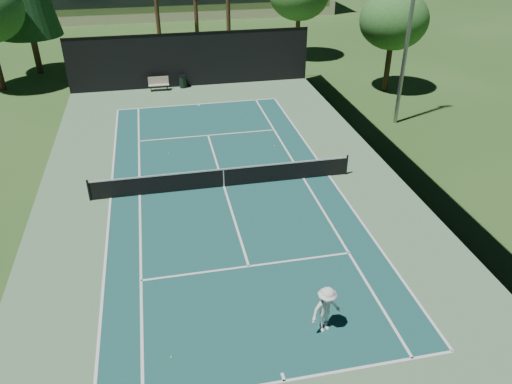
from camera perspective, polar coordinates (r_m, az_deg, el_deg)
ground at (r=24.85m, az=-3.68°, el=0.59°), size 160.00×160.00×0.00m
apron_slab at (r=24.85m, az=-3.68°, el=0.60°), size 18.00×32.00×0.01m
court_surface at (r=24.84m, az=-3.68°, el=0.62°), size 10.97×23.77×0.01m
court_lines at (r=24.84m, az=-3.68°, el=0.63°), size 11.07×23.87×0.01m
tennis_net at (r=24.58m, az=-3.72°, el=1.72°), size 12.90×0.10×1.10m
fence at (r=23.98m, az=-3.86°, el=4.84°), size 18.04×32.05×4.03m
player at (r=16.73m, az=8.02°, el=-13.17°), size 1.27×0.97×1.73m
tennis_ball_a at (r=16.55m, az=-9.67°, el=-18.11°), size 0.06×0.06×0.06m
tennis_ball_b at (r=26.00m, az=-9.33°, el=1.76°), size 0.08×0.08×0.08m
tennis_ball_c at (r=29.01m, az=2.12°, el=5.29°), size 0.07×0.07×0.07m
tennis_ball_d at (r=28.47m, az=-9.91°, el=4.34°), size 0.07×0.07×0.07m
park_bench at (r=38.70m, az=-11.07°, el=12.10°), size 1.50×0.45×1.02m
trash_bin at (r=39.03m, az=-8.37°, el=12.39°), size 0.56×0.56×0.95m
decid_tree_b at (r=38.10m, az=15.48°, el=18.39°), size 4.80×4.80×7.14m
light_pole at (r=31.71m, az=17.25°, el=18.46°), size 0.90×0.25×12.22m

